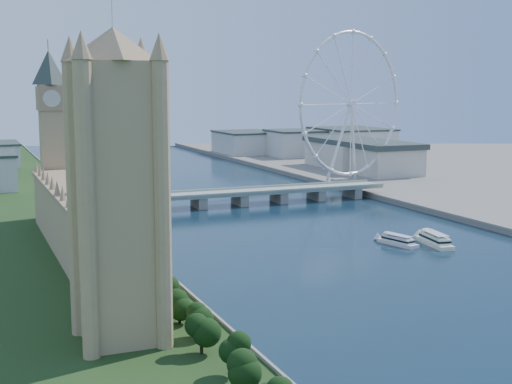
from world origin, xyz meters
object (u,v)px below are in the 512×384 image
tour_boat_far (434,245)px  london_eye (351,104)px  victoria_tower (117,177)px  tour_boat_near (398,245)px

tour_boat_far → london_eye: bearing=80.3°
victoria_tower → london_eye: bearing=49.6°
tour_boat_near → tour_boat_far: tour_boat_far is taller
london_eye → tour_boat_far: size_ratio=3.87×
london_eye → tour_boat_near: (-90.32, -206.28, -67.52)m
tour_boat_near → tour_boat_far: 19.06m
victoria_tower → tour_boat_far: 208.53m
tour_boat_near → london_eye: bearing=52.5°
victoria_tower → london_eye: 393.99m
victoria_tower → london_eye: size_ratio=0.90×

